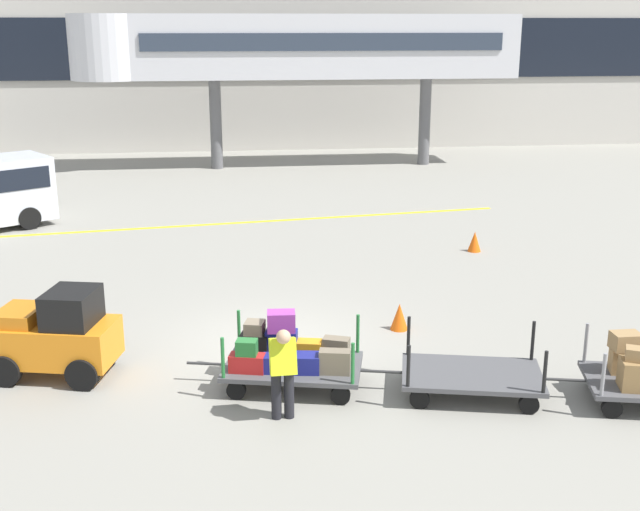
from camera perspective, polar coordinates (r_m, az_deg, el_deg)
ground_plane at (r=15.46m, az=-3.49°, el=-6.51°), size 120.00×120.00×0.00m
apron_lead_line at (r=24.94m, az=-7.22°, el=2.25°), size 18.12×2.49×0.01m
terminal_building at (r=40.27m, az=-5.89°, el=13.90°), size 63.31×2.51×8.79m
jet_bridge at (r=34.34m, az=-2.81°, el=14.59°), size 18.52×3.00×6.35m
baggage_tug at (r=14.70m, az=-18.32°, el=-5.41°), size 2.29×1.63×1.58m
baggage_cart_lead at (r=13.69m, az=-2.29°, el=-7.14°), size 3.09×1.88×1.22m
baggage_cart_middle at (r=13.65m, az=10.73°, el=-8.39°), size 3.09×1.88×1.10m
baggage_handler at (r=12.40m, az=-2.67°, el=-8.08°), size 0.42×0.45×1.56m
safety_cone_near at (r=22.10m, az=10.97°, el=0.99°), size 0.36×0.36×0.55m
safety_cone_far at (r=16.26m, az=5.68°, el=-4.35°), size 0.36×0.36×0.55m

